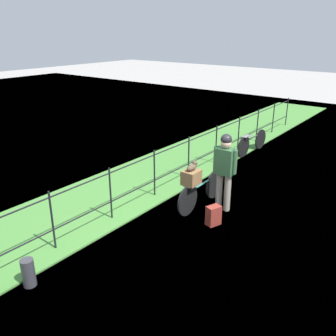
# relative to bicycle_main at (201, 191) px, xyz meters

# --- Properties ---
(ground_plane) EXTENTS (60.00, 60.00, 0.00)m
(ground_plane) POSITION_rel_bicycle_main_xyz_m (-0.91, -0.96, -0.35)
(ground_plane) COLOR #9E9993
(grass_strip) EXTENTS (27.00, 2.40, 0.03)m
(grass_strip) POSITION_rel_bicycle_main_xyz_m (-0.91, 1.97, -0.34)
(grass_strip) COLOR #478438
(grass_strip) RESTS_ON ground
(iron_fence) EXTENTS (18.04, 0.04, 1.13)m
(iron_fence) POSITION_rel_bicycle_main_xyz_m (-0.91, 1.13, 0.29)
(iron_fence) COLOR black
(iron_fence) RESTS_ON ground
(bicycle_main) EXTENTS (1.73, 0.16, 0.66)m
(bicycle_main) POSITION_rel_bicycle_main_xyz_m (0.00, 0.00, 0.00)
(bicycle_main) COLOR black
(bicycle_main) RESTS_ON ground
(wooden_crate) EXTENTS (0.36, 0.30, 0.30)m
(wooden_crate) POSITION_rel_bicycle_main_xyz_m (-0.40, 0.00, 0.46)
(wooden_crate) COLOR brown
(wooden_crate) RESTS_ON bicycle_main
(terrier_dog) EXTENTS (0.32, 0.14, 0.18)m
(terrier_dog) POSITION_rel_bicycle_main_xyz_m (-0.37, 0.00, 0.69)
(terrier_dog) COLOR #4C3D2D
(terrier_dog) RESTS_ON wooden_crate
(cyclist_person) EXTENTS (0.26, 0.54, 1.68)m
(cyclist_person) POSITION_rel_bicycle_main_xyz_m (0.17, -0.45, 0.65)
(cyclist_person) COLOR gray
(cyclist_person) RESTS_ON ground
(backpack_on_paving) EXTENTS (0.32, 0.26, 0.40)m
(backpack_on_paving) POSITION_rel_bicycle_main_xyz_m (-0.54, -0.64, -0.15)
(backpack_on_paving) COLOR maroon
(backpack_on_paving) RESTS_ON ground
(mooring_bollard) EXTENTS (0.20, 0.20, 0.45)m
(mooring_bollard) POSITION_rel_bicycle_main_xyz_m (-3.83, 0.63, -0.12)
(mooring_bollard) COLOR #38383D
(mooring_bollard) RESTS_ON ground
(bicycle_parked) EXTENTS (1.71, 0.19, 0.63)m
(bicycle_parked) POSITION_rel_bicycle_main_xyz_m (4.09, 0.73, -0.01)
(bicycle_parked) COLOR black
(bicycle_parked) RESTS_ON ground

